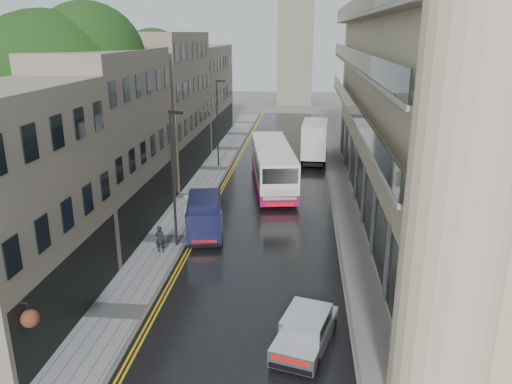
% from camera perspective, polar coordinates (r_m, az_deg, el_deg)
% --- Properties ---
extents(road, '(9.00, 85.00, 0.02)m').
position_cam_1_polar(road, '(37.73, 1.74, -0.89)').
color(road, black).
rests_on(road, ground).
extents(left_sidewalk, '(2.70, 85.00, 0.12)m').
position_cam_1_polar(left_sidewalk, '(38.51, -6.98, -0.55)').
color(left_sidewalk, gray).
rests_on(left_sidewalk, ground).
extents(right_sidewalk, '(1.80, 85.00, 0.12)m').
position_cam_1_polar(right_sidewalk, '(37.78, 9.94, -1.05)').
color(right_sidewalk, slate).
rests_on(right_sidewalk, ground).
extents(old_shop_row, '(4.50, 56.00, 12.00)m').
position_cam_1_polar(old_shop_row, '(40.40, -11.59, 8.76)').
color(old_shop_row, gray).
rests_on(old_shop_row, ground).
extents(modern_block, '(8.00, 40.00, 14.00)m').
position_cam_1_polar(modern_block, '(35.47, 18.72, 8.62)').
color(modern_block, beige).
rests_on(modern_block, ground).
extents(tree_near, '(10.56, 10.56, 13.89)m').
position_cam_1_polar(tree_near, '(32.23, -22.08, 7.32)').
color(tree_near, black).
rests_on(tree_near, ground).
extents(tree_far, '(9.24, 9.24, 12.46)m').
position_cam_1_polar(tree_far, '(44.04, -13.96, 9.63)').
color(tree_far, black).
rests_on(tree_far, ground).
extents(cream_bus, '(4.62, 12.60, 3.36)m').
position_cam_1_polar(cream_bus, '(37.30, 0.38, 1.62)').
color(cream_bus, white).
rests_on(cream_bus, road).
extents(white_lorry, '(2.70, 7.71, 3.99)m').
position_cam_1_polar(white_lorry, '(47.33, 5.38, 5.42)').
color(white_lorry, silver).
rests_on(white_lorry, road).
extents(silver_hatchback, '(2.79, 4.36, 1.51)m').
position_cam_1_polar(silver_hatchback, '(19.77, 2.13, -17.10)').
color(silver_hatchback, silver).
rests_on(silver_hatchback, road).
extents(white_van, '(3.08, 4.17, 1.73)m').
position_cam_1_polar(white_van, '(30.92, -6.94, -3.58)').
color(white_van, white).
rests_on(white_van, road).
extents(navy_van, '(2.91, 5.40, 2.61)m').
position_cam_1_polar(navy_van, '(29.51, -7.79, -3.77)').
color(navy_van, black).
rests_on(navy_van, road).
extents(pedestrian, '(0.59, 0.40, 1.58)m').
position_cam_1_polar(pedestrian, '(28.89, -10.90, -5.30)').
color(pedestrian, black).
rests_on(pedestrian, left_sidewalk).
extents(lamp_post_near, '(0.90, 0.53, 7.90)m').
position_cam_1_polar(lamp_post_near, '(28.60, -9.43, 1.27)').
color(lamp_post_near, black).
rests_on(lamp_post_near, left_sidewalk).
extents(lamp_post_far, '(0.91, 0.36, 7.88)m').
position_cam_1_polar(lamp_post_far, '(46.22, -4.43, 7.73)').
color(lamp_post_far, black).
rests_on(lamp_post_far, left_sidewalk).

